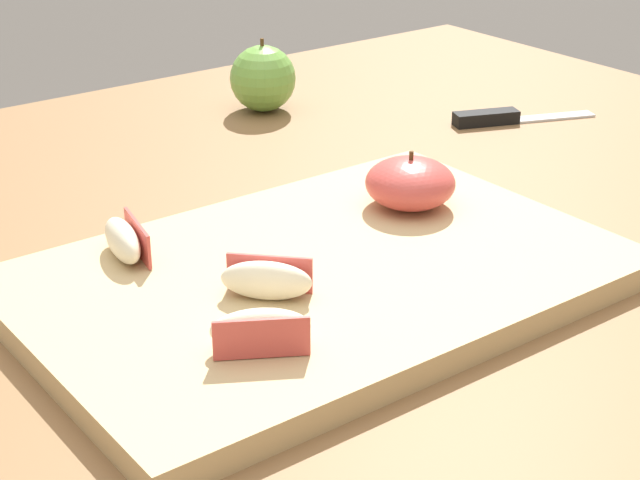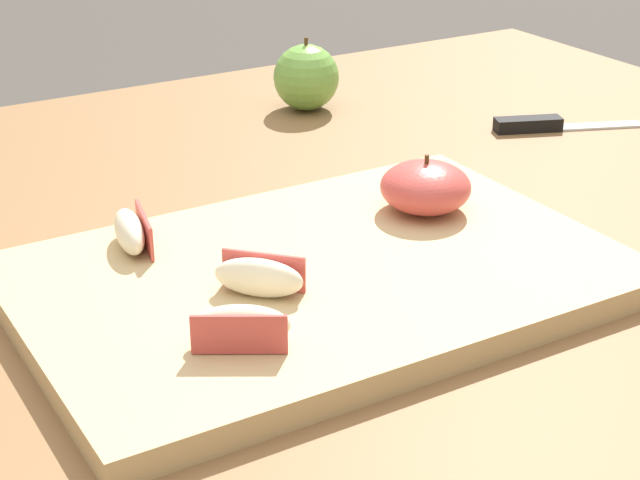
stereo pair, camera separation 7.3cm
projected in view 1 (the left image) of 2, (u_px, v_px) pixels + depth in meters
The scene contains 8 objects.
dining_table at pixel (281, 357), 0.85m from camera, with size 1.29×0.97×0.77m.
cutting_board at pixel (320, 277), 0.74m from camera, with size 0.43×0.29×0.02m.
apple_half_skin_up at pixel (410, 183), 0.83m from camera, with size 0.07×0.07×0.05m.
apple_wedge_front at pixel (267, 280), 0.69m from camera, with size 0.06×0.06×0.03m.
apple_wedge_back at pixel (124, 240), 0.75m from camera, with size 0.03×0.07×0.03m.
apple_wedge_left at pixel (260, 330), 0.63m from camera, with size 0.06×0.05×0.03m.
paring_knife at pixel (498, 118), 1.09m from camera, with size 0.16×0.08×0.01m.
whole_apple_granny_green at pixel (263, 78), 1.12m from camera, with size 0.07×0.07×0.08m.
Camera 1 is at (-0.41, -0.60, 1.12)m, focal length 57.65 mm.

